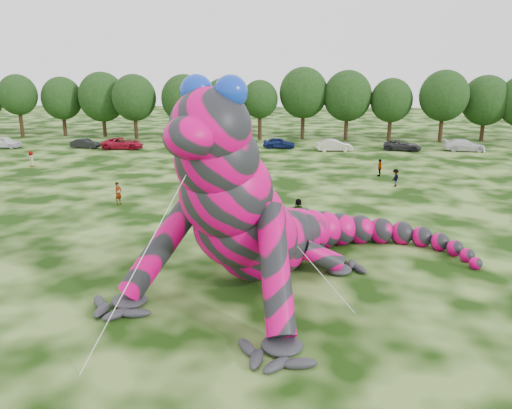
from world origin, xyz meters
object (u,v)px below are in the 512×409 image
Objects in this scene: tree_5 at (103,105)px; spectator_5 at (298,210)px; car_6 at (402,145)px; car_3 at (197,142)px; tree_7 at (184,107)px; spectator_2 at (395,178)px; tree_8 at (224,109)px; car_1 at (85,143)px; car_4 at (279,143)px; car_0 at (5,142)px; tree_14 at (485,108)px; tree_4 at (63,107)px; car_7 at (464,145)px; tree_11 at (347,105)px; spectator_3 at (380,168)px; tree_13 at (443,106)px; inflatable_gecko at (270,178)px; car_2 at (123,143)px; spectator_1 at (192,183)px; car_5 at (334,145)px; tree_6 at (135,107)px; spectator_4 at (32,159)px; tree_12 at (391,110)px; spectator_0 at (118,193)px; tree_3 at (19,106)px; tree_9 at (260,110)px.

spectator_5 is (30.10, -41.52, -4.06)m from tree_5.
car_3 is at bearing 99.68° from car_6.
spectator_2 is (25.77, -28.40, -3.94)m from tree_7.
tree_8 is 20.20m from car_1.
car_1 is 25.84m from car_4.
tree_14 is at bearing -76.66° from car_0.
spectator_5 reaches higher than car_4.
car_6 is (49.89, -9.83, -3.86)m from tree_4.
car_3 is 0.92× the size of car_7.
tree_11 reaches higher than car_1.
spectator_3 reaches higher than car_7.
car_7 is at bearing -82.89° from tree_13.
inflatable_gecko is 10.14m from spectator_5.
tree_5 reaches higher than car_0.
car_2 is 36.92m from spectator_2.
spectator_1 is (19.20, -22.43, 0.16)m from car_1.
car_5 is 2.85× the size of spectator_2.
tree_6 reaches higher than spectator_5.
tree_6 reaches higher than car_4.
tree_8 is 1.87× the size of car_6.
spectator_5 is (-26.48, -41.81, -3.86)m from tree_14.
spectator_4 is (7.65, -24.24, -3.68)m from tree_4.
tree_6 reaches higher than car_3.
tree_5 is at bearing -52.57° from spectator_5.
spectator_3 reaches higher than spectator_2.
car_4 is at bearing 115.97° from inflatable_gecko.
tree_6 is 1.01× the size of tree_14.
car_1 is (-41.49, -10.51, -3.85)m from tree_12.
inflatable_gecko is 12.85× the size of spectator_2.
spectator_2 is (31.92, -18.55, 0.05)m from car_2.
spectator_0 is at bearing -118.94° from tree_11.
spectator_1 reaches higher than car_7.
tree_7 is 39.17m from car_7.
tree_8 is 2.03× the size of car_0.
tree_12 is at bearing -1.12° from tree_4.
tree_12 is (43.14, -0.70, -0.41)m from tree_5.
tree_14 is at bearing -42.37° from car_6.
tree_8 reaches higher than car_7.
tree_12 reaches higher than spectator_0.
tree_3 is 17.79m from car_1.
tree_9 is at bearing 2.03° from tree_6.
car_5 is (10.36, -9.73, -3.59)m from tree_9.
spectator_5 is 17.71m from spectator_3.
tree_11 is at bearing -64.63° from car_3.
tree_5 is at bearing 178.23° from spectator_4.
tree_8 is 5.30m from tree_9.
car_5 is (15.64, -9.37, -3.72)m from tree_8.
car_2 is (-30.02, -11.24, -4.29)m from tree_11.
spectator_2 is (38.81, -30.03, -4.10)m from tree_5.
tree_11 is at bearing 3.82° from tree_9.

